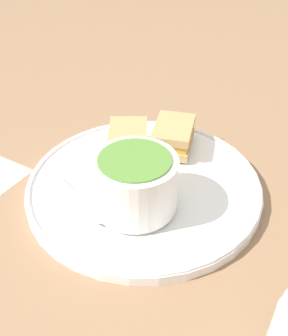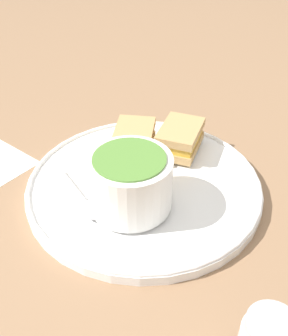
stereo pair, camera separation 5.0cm
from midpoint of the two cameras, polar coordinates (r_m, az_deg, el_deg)
ground_plane at (r=0.52m, az=-2.74°, el=-3.24°), size 2.40×2.40×0.00m
plate at (r=0.52m, az=-2.77°, el=-2.49°), size 0.31×0.31×0.02m
soup_bowl at (r=0.45m, az=-4.47°, el=-2.23°), size 0.10×0.10×0.07m
spoon at (r=0.47m, az=-10.37°, el=-6.25°), size 0.06×0.11×0.01m
sandwich_half_near at (r=0.56m, az=1.79°, el=4.61°), size 0.09×0.07×0.04m
sandwich_half_far at (r=0.55m, az=-4.91°, el=3.85°), size 0.09×0.08×0.04m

